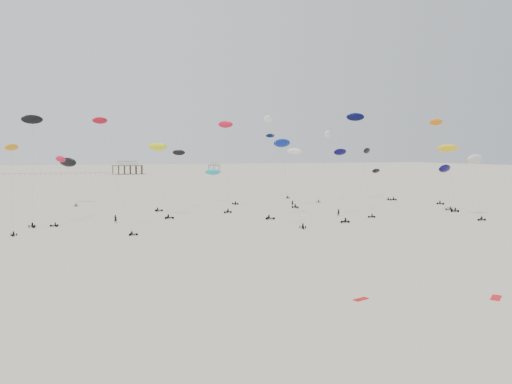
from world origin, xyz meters
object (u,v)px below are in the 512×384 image
object	(u,v)px
pavilion_main	(127,168)
rig_4	(437,141)
rig_0	(295,169)
pavilion_small	(214,167)
spectator_0	(116,223)
rig_9	(374,164)

from	to	relation	value
pavilion_main	rig_4	world-z (taller)	rig_4
rig_0	rig_4	xyz separation A→B (m)	(42.58, -7.64, 7.99)
pavilion_main	rig_0	xyz separation A→B (m)	(31.84, -231.01, 6.60)
pavilion_small	rig_4	world-z (taller)	rig_4
pavilion_main	spectator_0	world-z (taller)	pavilion_main
pavilion_small	rig_4	distance (m)	269.13
rig_9	rig_4	bearing A→B (deg)	-154.07
pavilion_small	rig_9	world-z (taller)	rig_9
pavilion_main	rig_4	bearing A→B (deg)	-72.68
rig_9	spectator_0	size ratio (longest dim) A/B	8.12
pavilion_main	rig_9	size ratio (longest dim) A/B	1.19
pavilion_small	rig_9	bearing A→B (deg)	-91.23
pavilion_small	rig_0	world-z (taller)	rig_0
rig_9	spectator_0	xyz separation A→B (m)	(-83.44, -30.98, -11.71)
pavilion_small	spectator_0	world-z (taller)	pavilion_small
rig_0	spectator_0	distance (m)	55.41
rig_4	rig_9	size ratio (longest dim) A/B	1.45
pavilion_main	rig_9	distance (m)	229.25
pavilion_small	rig_4	xyz separation A→B (m)	(4.42, -268.65, 15.33)
pavilion_small	spectator_0	distance (m)	294.51
pavilion_main	spectator_0	size ratio (longest dim) A/B	9.63
rig_4	rig_0	bearing A→B (deg)	-23.99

